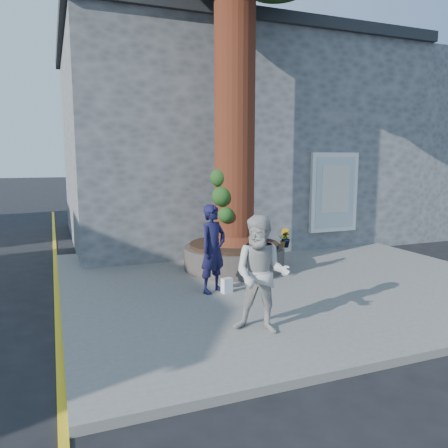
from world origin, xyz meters
name	(u,v)px	position (x,y,z in m)	size (l,w,h in m)	color
ground	(236,304)	(0.00, 0.00, 0.00)	(120.00, 120.00, 0.00)	black
pavement	(282,279)	(1.50, 1.00, 0.06)	(9.00, 8.00, 0.12)	slate
yellow_line	(57,307)	(-3.05, 1.00, 0.00)	(0.10, 30.00, 0.01)	yellow
stone_shop	(221,143)	(2.50, 7.20, 3.16)	(10.30, 8.30, 6.30)	#545759
neighbour_shop	(402,150)	(10.50, 7.20, 3.00)	(6.00, 8.00, 6.00)	#545759
planter	(234,256)	(0.80, 2.00, 0.41)	(2.30, 2.30, 0.60)	black
man	(213,249)	(-0.27, 0.49, 0.96)	(0.61, 0.40, 1.67)	#131334
woman	(261,274)	(-0.28, -1.58, 0.98)	(0.84, 0.65, 1.72)	#B4B3AD
shopping_bag	(227,285)	(-0.04, 0.35, 0.26)	(0.20, 0.12, 0.28)	white
plant_a	(216,231)	(0.68, 2.85, 0.88)	(0.17, 0.11, 0.31)	gray
plant_b	(285,238)	(1.65, 1.15, 0.93)	(0.23, 0.22, 0.41)	gray
plant_c	(285,239)	(1.65, 1.15, 0.89)	(0.19, 0.19, 0.34)	gray
plant_d	(285,240)	(1.65, 1.15, 0.88)	(0.29, 0.26, 0.33)	gray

